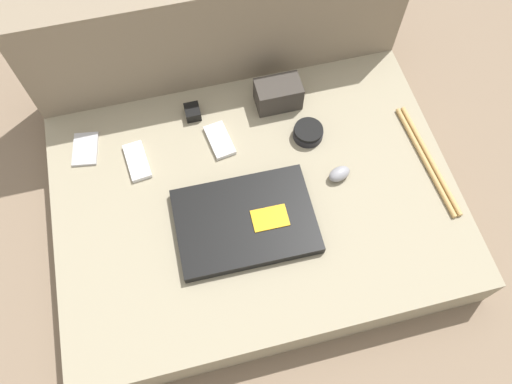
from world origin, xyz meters
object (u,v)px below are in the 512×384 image
Objects in this scene: phone_black at (137,161)px; charger_brick at (193,112)px; phone_silver at (85,149)px; camera_pouch at (278,94)px; phone_small at (220,140)px; speaker_puck at (308,133)px; computer_mouse at (339,174)px; laptop at (245,221)px.

phone_black is 0.21m from charger_brick.
charger_brick reaches higher than phone_silver.
charger_brick is (-0.24, 0.02, -0.02)m from camera_pouch.
charger_brick reaches higher than phone_small.
speaker_puck is at bearing -9.75° from phone_black.
phone_silver is 0.55m from camera_pouch.
computer_mouse is 1.38× the size of charger_brick.
phone_small is (-0.28, 0.19, -0.01)m from computer_mouse.
camera_pouch is (0.18, 0.34, 0.03)m from laptop.
phone_silver is 2.23× the size of charger_brick.
camera_pouch is (-0.09, 0.28, 0.02)m from computer_mouse.
phone_black is 0.23m from phone_small.
camera_pouch is (0.42, 0.10, 0.03)m from phone_black.
computer_mouse is at bearing -42.16° from phone_small.
computer_mouse and speaker_puck have the same top height.
computer_mouse reaches higher than phone_small.
phone_small is (0.36, -0.06, 0.00)m from phone_silver.
camera_pouch reaches higher than laptop.
phone_silver is at bearing 144.49° from phone_black.
speaker_puck is at bearing 44.27° from laptop.
phone_black reaches higher than phone_silver.
camera_pouch reaches higher than phone_black.
laptop is 0.39m from camera_pouch.
camera_pouch is at bearing -3.77° from charger_brick.
laptop is 4.24× the size of speaker_puck.
camera_pouch is at bearing 63.82° from laptop.
phone_silver is 0.15m from phone_black.
phone_small is at bearing -0.95° from phone_silver.
charger_brick is (0.31, 0.04, 0.01)m from phone_silver.
computer_mouse is 0.55× the size of camera_pouch.
charger_brick is (-0.34, 0.29, -0.00)m from computer_mouse.
camera_pouch is at bearing 111.66° from speaker_puck.
computer_mouse is 0.45m from charger_brick.
charger_brick reaches higher than phone_black.
charger_brick is at bearing 176.23° from camera_pouch.
computer_mouse is 0.59× the size of phone_small.
computer_mouse is 0.34m from phone_small.
camera_pouch is (0.55, 0.03, 0.04)m from phone_silver.
charger_brick is (-0.07, 0.36, 0.00)m from laptop.
phone_small is at bearing 93.77° from laptop.
phone_small is 0.12m from charger_brick.
laptop is at bearing 177.99° from computer_mouse.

